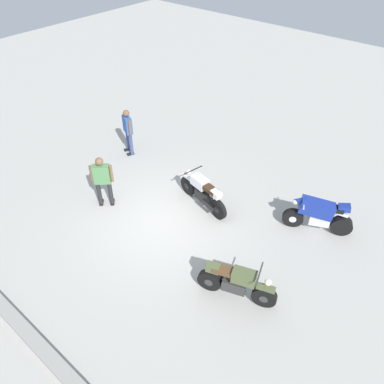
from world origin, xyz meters
TOP-DOWN VIEW (x-y plane):
  - ground_plane at (0.00, 0.00)m, footprint 40.00×40.00m
  - curb_edge at (0.00, 4.60)m, footprint 14.00×0.30m
  - motorcycle_blue_sportbike at (-3.57, -2.61)m, footprint 1.84×1.06m
  - motorcycle_silver_cruiser at (-0.41, -1.35)m, footprint 2.07×0.82m
  - motorcycle_olive_vintage at (-3.13, 0.77)m, footprint 1.89×0.89m
  - person_in_blue_shirt at (3.55, -1.97)m, footprint 0.64×0.46m
  - person_in_green_shirt at (1.91, 0.56)m, footprint 0.57×0.55m

SIDE VIEW (x-z plane):
  - ground_plane at x=0.00m, z-range 0.00..0.00m
  - curb_edge at x=0.00m, z-range 0.00..0.15m
  - motorcycle_olive_vintage at x=-3.13m, z-range -0.05..1.02m
  - motorcycle_silver_cruiser at x=-0.41m, z-range -0.02..1.06m
  - motorcycle_blue_sportbike at x=-3.57m, z-range 0.02..1.17m
  - person_in_blue_shirt at x=3.55m, z-range 0.13..1.85m
  - person_in_green_shirt at x=1.91m, z-range 0.13..1.88m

